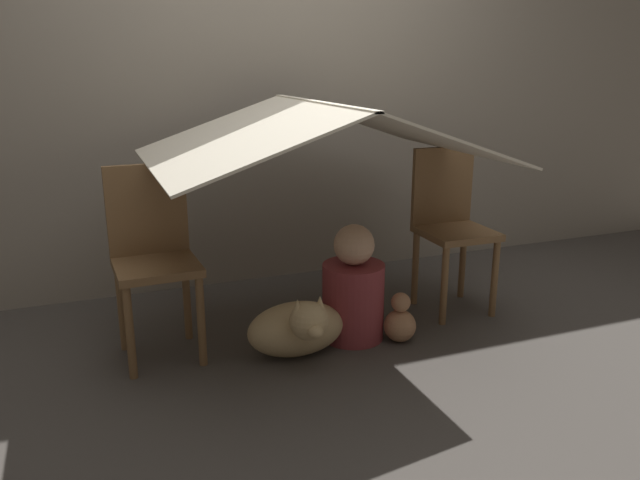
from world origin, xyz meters
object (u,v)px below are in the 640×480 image
object	(u,v)px
person_front	(353,291)
dog	(298,327)
chair_right	(450,222)
chair_left	(153,253)

from	to	relation	value
person_front	dog	distance (m)	0.35
chair_right	person_front	xyz separation A→B (m)	(-0.65, -0.19, -0.24)
chair_left	chair_right	distance (m)	1.56
chair_right	person_front	bearing A→B (deg)	-162.71
chair_left	dog	bearing A→B (deg)	-28.70
dog	person_front	bearing A→B (deg)	17.44
chair_left	person_front	bearing A→B (deg)	-14.07
chair_left	dog	world-z (taller)	chair_left
chair_left	chair_right	world-z (taller)	same
chair_left	chair_right	bearing A→B (deg)	-2.12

